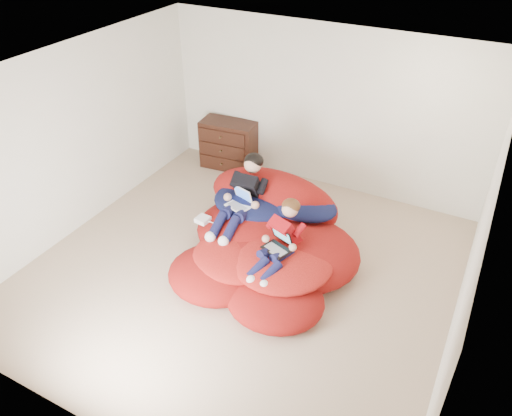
{
  "coord_description": "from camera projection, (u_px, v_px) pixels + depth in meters",
  "views": [
    {
      "loc": [
        2.39,
        -4.16,
        4.18
      ],
      "look_at": [
        -0.02,
        0.41,
        0.7
      ],
      "focal_mm": 35.0,
      "sensor_mm": 36.0,
      "label": 1
    }
  ],
  "objects": [
    {
      "name": "beanbag_pile",
      "position": [
        267.0,
        239.0,
        6.41
      ],
      "size": [
        2.41,
        2.43,
        0.88
      ],
      "color": "maroon",
      "rests_on": "ground"
    },
    {
      "name": "younger_boy",
      "position": [
        281.0,
        236.0,
        5.88
      ],
      "size": [
        0.4,
        1.02,
        0.68
      ],
      "color": "#B10F16",
      "rests_on": "beanbag_pile"
    },
    {
      "name": "laptop_white",
      "position": [
        240.0,
        201.0,
        6.48
      ],
      "size": [
        0.36,
        0.36,
        0.22
      ],
      "color": "white",
      "rests_on": "older_boy"
    },
    {
      "name": "laptop_black",
      "position": [
        279.0,
        243.0,
        5.86
      ],
      "size": [
        0.38,
        0.4,
        0.23
      ],
      "color": "black",
      "rests_on": "younger_boy"
    },
    {
      "name": "room_shell",
      "position": [
        242.0,
        257.0,
        6.19
      ],
      "size": [
        5.1,
        5.1,
        2.77
      ],
      "color": "tan",
      "rests_on": "ground"
    },
    {
      "name": "power_adapter",
      "position": [
        203.0,
        220.0,
        6.5
      ],
      "size": [
        0.18,
        0.18,
        0.06
      ],
      "primitive_type": "cube",
      "rotation": [
        0.0,
        0.0,
        -0.1
      ],
      "color": "white",
      "rests_on": "beanbag_pile"
    },
    {
      "name": "older_boy",
      "position": [
        243.0,
        193.0,
        6.5
      ],
      "size": [
        0.37,
        1.18,
        0.79
      ],
      "color": "black",
      "rests_on": "beanbag_pile"
    },
    {
      "name": "cream_pillow",
      "position": [
        259.0,
        179.0,
        6.97
      ],
      "size": [
        0.45,
        0.29,
        0.29
      ],
      "primitive_type": "ellipsoid",
      "color": "beige",
      "rests_on": "beanbag_pile"
    },
    {
      "name": "dresser",
      "position": [
        229.0,
        145.0,
        8.32
      ],
      "size": [
        0.95,
        0.56,
        0.81
      ],
      "color": "black",
      "rests_on": "ground"
    }
  ]
}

